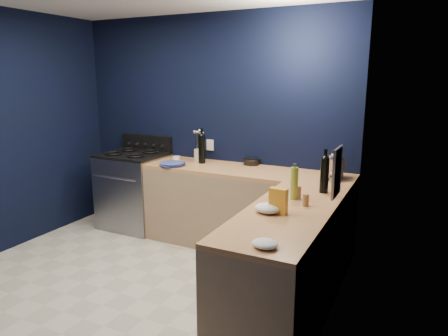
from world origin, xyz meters
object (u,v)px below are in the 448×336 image
Objects in this scene: plate_stack at (172,164)px; knife_block at (336,168)px; gas_range at (134,191)px; utensil_crock at (199,155)px; crouton_bag at (278,201)px.

plate_stack is 1.30× the size of knife_block.
utensil_crock reaches higher than gas_range.
plate_stack is at bearing 151.65° from crouton_bag.
crouton_bag reaches higher than gas_range.
gas_range is at bearing -177.26° from knife_block.
gas_range is at bearing 156.72° from crouton_bag.
utensil_crock is 0.68× the size of knife_block.
crouton_bag is at bearing -27.63° from gas_range.
plate_stack is 1.46× the size of crouton_bag.
crouton_bag is (1.61, -1.04, 0.08)m from plate_stack.
knife_block is (2.49, 0.02, 0.55)m from gas_range.
crouton_bag is (2.32, -1.21, 0.54)m from gas_range.
gas_range is 0.86m from plate_stack.
utensil_crock is 2.00m from crouton_bag.
gas_range is 4.21× the size of knife_block.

